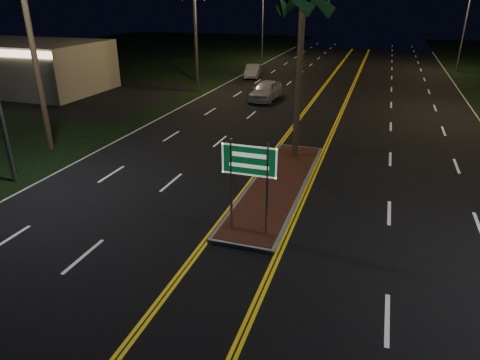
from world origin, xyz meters
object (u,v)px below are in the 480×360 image
at_px(streetlight_left_far, 266,12).
at_px(streetlight_right_far, 463,15).
at_px(median_island, 278,185).
at_px(palm_median, 303,0).
at_px(highway_sign, 249,169).
at_px(commercial_building, 15,66).
at_px(car_near, 266,89).
at_px(streetlight_left_mid, 200,20).
at_px(car_far, 253,70).

relative_size(streetlight_left_far, streetlight_right_far, 1.00).
bearing_deg(streetlight_left_far, streetlight_right_far, -5.38).
distance_m(median_island, palm_median, 8.00).
bearing_deg(highway_sign, commercial_building, 146.52).
height_order(highway_sign, car_near, highway_sign).
xyz_separation_m(highway_sign, palm_median, (0.00, 7.70, 4.87)).
relative_size(commercial_building, streetlight_left_mid, 1.67).
bearing_deg(streetlight_left_far, car_far, -80.43).
xyz_separation_m(streetlight_right_far, car_far, (-19.20, -10.03, -4.94)).
xyz_separation_m(median_island, streetlight_left_far, (-10.61, 37.00, 5.57)).
relative_size(median_island, streetlight_left_far, 1.14).
height_order(median_island, palm_median, palm_median).
bearing_deg(car_near, streetlight_left_far, 108.47).
relative_size(commercial_building, streetlight_right_far, 1.67).
height_order(median_island, car_near, car_near).
bearing_deg(palm_median, car_far, 111.79).
bearing_deg(streetlight_right_far, median_island, -106.87).
bearing_deg(highway_sign, car_far, 106.40).
xyz_separation_m(commercial_building, streetlight_right_far, (36.61, 22.01, 3.65)).
bearing_deg(highway_sign, streetlight_left_mid, 116.59).
xyz_separation_m(median_island, highway_sign, (0.00, -4.20, 2.32)).
xyz_separation_m(highway_sign, streetlight_left_mid, (-10.61, 21.20, 3.25)).
distance_m(commercial_building, streetlight_left_mid, 16.31).
bearing_deg(highway_sign, streetlight_right_far, 74.85).
bearing_deg(commercial_building, car_near, 7.26).
bearing_deg(car_near, highway_sign, -73.37).
relative_size(median_island, car_far, 2.38).
distance_m(streetlight_left_far, car_far, 13.16).
xyz_separation_m(streetlight_left_mid, car_near, (5.84, -1.30, -4.80)).
xyz_separation_m(highway_sign, commercial_building, (-26.00, 17.19, -0.40)).
relative_size(streetlight_left_far, palm_median, 1.08).
relative_size(commercial_building, car_far, 3.48).
relative_size(median_island, streetlight_right_far, 1.14).
height_order(commercial_building, palm_median, palm_median).
bearing_deg(highway_sign, palm_median, 90.00).
bearing_deg(car_near, median_island, -69.95).
bearing_deg(streetlight_right_far, car_near, -128.56).
xyz_separation_m(highway_sign, car_near, (-4.77, 19.90, -1.55)).
bearing_deg(median_island, streetlight_left_far, 106.00).
bearing_deg(palm_median, median_island, -90.00).
relative_size(commercial_building, car_near, 2.92).
height_order(streetlight_left_mid, streetlight_right_far, same).
bearing_deg(median_island, car_near, 106.92).
xyz_separation_m(streetlight_left_mid, palm_median, (10.61, -13.50, 1.62)).
distance_m(streetlight_right_far, car_near, 25.15).
distance_m(streetlight_left_mid, streetlight_left_far, 20.00).
bearing_deg(palm_median, streetlight_right_far, 71.38).
bearing_deg(palm_median, commercial_building, 159.95).
bearing_deg(streetlight_right_far, streetlight_left_far, 174.62).
height_order(median_island, commercial_building, commercial_building).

